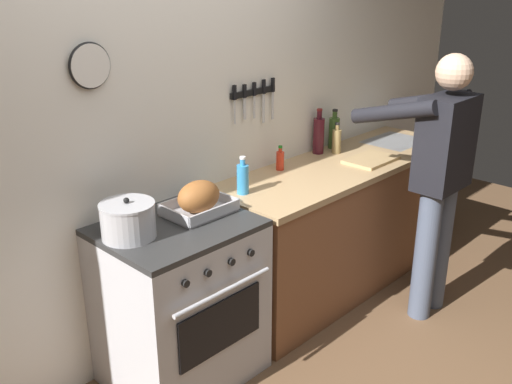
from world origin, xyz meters
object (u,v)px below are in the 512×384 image
(bottle_wine_red, at_px, (319,135))
(bottle_dish_soap, at_px, (243,178))
(person_cook, at_px, (439,172))
(stock_pot, at_px, (128,220))
(cutting_board, at_px, (371,160))
(bottle_hot_sauce, at_px, (280,160))
(roasting_pan, at_px, (199,199))
(stove, at_px, (181,302))
(bottle_olive_oil, at_px, (334,132))
(bottle_vinegar, at_px, (337,141))

(bottle_wine_red, bearing_deg, bottle_dish_soap, -169.10)
(person_cook, distance_m, stock_pot, 1.89)
(person_cook, bearing_deg, cutting_board, -18.14)
(person_cook, height_order, stock_pot, person_cook)
(person_cook, height_order, bottle_hot_sauce, person_cook)
(person_cook, xyz_separation_m, roasting_pan, (-1.34, 0.66, 0.03))
(cutting_board, height_order, bottle_hot_sauce, bottle_hot_sauce)
(stove, height_order, stock_pot, stock_pot)
(person_cook, bearing_deg, bottle_olive_oil, -20.86)
(bottle_hot_sauce, bearing_deg, bottle_vinegar, -4.17)
(bottle_dish_soap, bearing_deg, roasting_pan, -173.57)
(stove, xyz_separation_m, bottle_olive_oil, (1.63, 0.24, 0.57))
(stove, xyz_separation_m, bottle_wine_red, (1.45, 0.25, 0.58))
(bottle_vinegar, distance_m, bottle_olive_oil, 0.13)
(stock_pot, relative_size, cutting_board, 0.73)
(bottle_hot_sauce, relative_size, bottle_olive_oil, 0.57)
(bottle_hot_sauce, bearing_deg, cutting_board, -29.75)
(bottle_dish_soap, relative_size, bottle_wine_red, 0.70)
(roasting_pan, distance_m, bottle_dish_soap, 0.37)
(cutting_board, distance_m, bottle_vinegar, 0.29)
(person_cook, bearing_deg, stock_pot, 55.55)
(person_cook, relative_size, bottle_wine_red, 5.28)
(bottle_dish_soap, xyz_separation_m, bottle_wine_red, (0.92, 0.18, 0.04))
(stock_pot, bearing_deg, roasting_pan, -3.05)
(stove, bearing_deg, person_cook, -22.45)
(bottle_olive_oil, bearing_deg, stock_pot, -174.09)
(person_cook, height_order, bottle_dish_soap, person_cook)
(stove, xyz_separation_m, cutting_board, (1.56, -0.12, 0.46))
(roasting_pan, xyz_separation_m, bottle_vinegar, (1.37, 0.13, 0.01))
(stock_pot, height_order, bottle_dish_soap, bottle_dish_soap)
(person_cook, bearing_deg, roasting_pan, 50.55)
(bottle_hot_sauce, height_order, bottle_wine_red, bottle_wine_red)
(bottle_vinegar, bearing_deg, person_cook, -92.02)
(roasting_pan, height_order, bottle_wine_red, bottle_wine_red)
(stove, distance_m, person_cook, 1.72)
(stove, height_order, bottle_vinegar, bottle_vinegar)
(stove, distance_m, bottle_olive_oil, 1.74)
(bottle_hot_sauce, height_order, bottle_olive_oil, bottle_olive_oil)
(stock_pot, relative_size, bottle_vinegar, 1.22)
(person_cook, relative_size, roasting_pan, 4.72)
(roasting_pan, bearing_deg, stock_pot, 176.95)
(stove, bearing_deg, bottle_vinegar, 5.78)
(roasting_pan, bearing_deg, bottle_hot_sauce, 11.50)
(stove, distance_m, bottle_vinegar, 1.64)
(bottle_vinegar, bearing_deg, bottle_wine_red, 135.23)
(bottle_dish_soap, bearing_deg, bottle_wine_red, 10.90)
(stove, relative_size, bottle_dish_soap, 4.08)
(roasting_pan, relative_size, stock_pot, 1.34)
(bottle_hot_sauce, xyz_separation_m, bottle_vinegar, (0.54, -0.04, 0.02))
(bottle_hot_sauce, bearing_deg, roasting_pan, -168.50)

